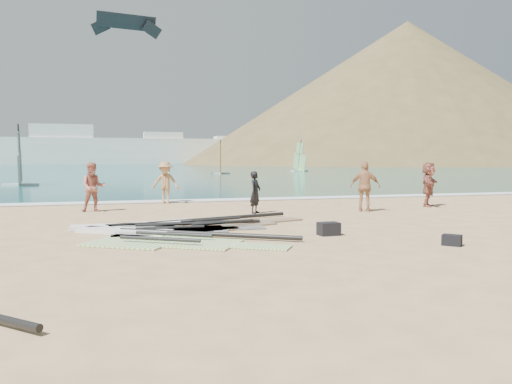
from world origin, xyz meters
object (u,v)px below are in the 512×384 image
object	(u,v)px
person_wetsuit	(255,192)
beachgoer_right	(429,184)
beachgoer_back	(365,186)
rig_grey	(153,228)
rig_green	(158,237)
gear_bag_near	(329,229)
beachgoer_mid	(165,182)
gear_bag_far	(452,240)
rig_orange	(196,224)
beachgoer_left	(93,187)

from	to	relation	value
person_wetsuit	beachgoer_right	bearing A→B (deg)	-47.05
beachgoer_back	person_wetsuit	bearing A→B (deg)	21.04
rig_grey	rig_green	distance (m)	1.69
rig_grey	beachgoer_back	world-z (taller)	beachgoer_back
beachgoer_right	rig_grey	bearing A→B (deg)	149.24
gear_bag_near	beachgoer_mid	world-z (taller)	beachgoer_mid
gear_bag_near	beachgoer_mid	size ratio (longest dim) A/B	0.29
gear_bag_near	gear_bag_far	size ratio (longest dim) A/B	1.27
rig_green	gear_bag_far	bearing A→B (deg)	8.25
rig_grey	beachgoer_mid	xyz separation A→B (m)	(1.14, 8.51, 0.94)
gear_bag_far	gear_bag_near	bearing A→B (deg)	134.50
rig_orange	person_wetsuit	bearing A→B (deg)	29.14
person_wetsuit	beachgoer_back	xyz separation A→B (m)	(4.39, -0.54, 0.19)
gear_bag_far	beachgoer_mid	size ratio (longest dim) A/B	0.22
rig_orange	beachgoer_mid	world-z (taller)	beachgoer_mid
rig_grey	person_wetsuit	size ratio (longest dim) A/B	3.58
person_wetsuit	beachgoer_left	distance (m)	6.45
beachgoer_left	beachgoer_back	world-z (taller)	beachgoer_back
gear_bag_far	beachgoer_left	bearing A→B (deg)	130.58
gear_bag_far	person_wetsuit	world-z (taller)	person_wetsuit
beachgoer_right	beachgoer_back	bearing A→B (deg)	147.49
rig_green	beachgoer_mid	bearing A→B (deg)	115.19
gear_bag_near	person_wetsuit	bearing A→B (deg)	95.12
beachgoer_mid	rig_green	bearing A→B (deg)	-79.56
rig_green	beachgoer_left	distance (m)	7.67
rig_grey	rig_green	xyz separation A→B (m)	(0.02, -1.69, 0.00)
beachgoer_left	beachgoer_right	world-z (taller)	beachgoer_left
gear_bag_near	person_wetsuit	world-z (taller)	person_wetsuit
beachgoer_mid	beachgoer_back	world-z (taller)	beachgoer_back
beachgoer_mid	rig_grey	bearing A→B (deg)	-80.94
beachgoer_left	beachgoer_mid	size ratio (longest dim) A/B	0.99
rig_orange	beachgoer_right	world-z (taller)	beachgoer_right
rig_grey	person_wetsuit	bearing A→B (deg)	41.34
rig_green	beachgoer_mid	size ratio (longest dim) A/B	2.91
beachgoer_mid	beachgoer_back	size ratio (longest dim) A/B	0.99
gear_bag_near	rig_green	bearing A→B (deg)	171.97
gear_bag_far	beachgoer_back	bearing A→B (deg)	77.96
rig_grey	beachgoer_mid	distance (m)	8.64
rig_green	beachgoer_mid	distance (m)	10.31
rig_orange	beachgoer_back	distance (m)	7.55
gear_bag_near	beachgoer_left	world-z (taller)	beachgoer_left
rig_orange	beachgoer_back	xyz separation A→B (m)	(7.12, 2.33, 0.95)
rig_green	gear_bag_far	distance (m)	7.49
rig_orange	gear_bag_far	distance (m)	7.59
rig_orange	beachgoer_left	bearing A→B (deg)	105.81
rig_green	rig_orange	world-z (taller)	same
rig_green	gear_bag_far	xyz separation A→B (m)	(6.88, -2.95, 0.08)
gear_bag_near	beachgoer_right	xyz separation A→B (m)	(7.51, 6.33, 0.79)
gear_bag_far	person_wetsuit	bearing A→B (deg)	108.94
beachgoer_mid	beachgoer_left	bearing A→B (deg)	-120.51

